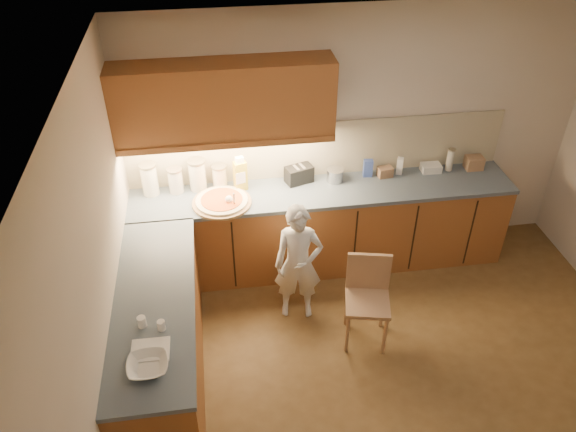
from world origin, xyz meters
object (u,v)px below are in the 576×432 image
(wooden_chair, at_px, (368,293))
(oil_jug, at_px, (240,175))
(pizza_on_board, at_px, (222,202))
(toaster, at_px, (299,174))
(child, at_px, (298,263))

(wooden_chair, relative_size, oil_jug, 2.39)
(pizza_on_board, xyz_separation_m, toaster, (0.78, 0.28, 0.06))
(wooden_chair, bearing_deg, child, 159.55)
(child, bearing_deg, wooden_chair, -25.53)
(child, xyz_separation_m, oil_jug, (-0.44, 0.81, 0.48))
(pizza_on_board, height_order, toaster, pizza_on_board)
(wooden_chair, bearing_deg, oil_jug, 142.79)
(wooden_chair, distance_m, toaster, 1.39)
(toaster, bearing_deg, wooden_chair, -89.10)
(pizza_on_board, relative_size, oil_jug, 1.57)
(child, bearing_deg, pizza_on_board, 144.70)
(wooden_chair, xyz_separation_m, oil_jug, (-0.99, 1.17, 0.59))
(pizza_on_board, height_order, oil_jug, oil_jug)
(child, distance_m, toaster, 0.96)
(pizza_on_board, xyz_separation_m, oil_jug, (0.20, 0.23, 0.14))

